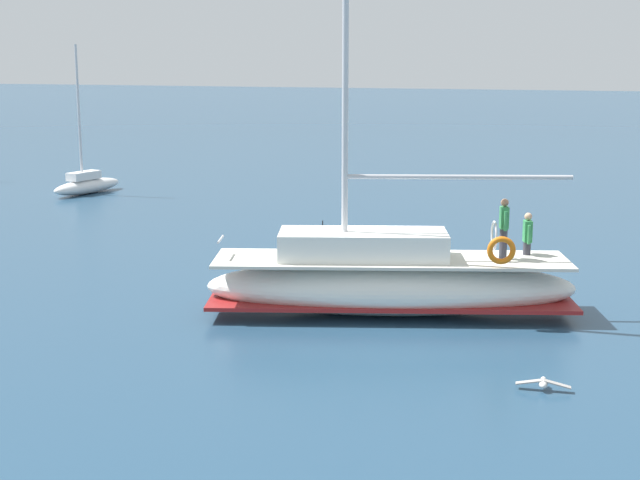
% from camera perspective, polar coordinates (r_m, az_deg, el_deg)
% --- Properties ---
extents(ground_plane, '(400.00, 400.00, 0.00)m').
position_cam_1_polar(ground_plane, '(25.37, 4.30, -3.58)').
color(ground_plane, navy).
extents(main_sailboat, '(5.79, 9.81, 12.82)m').
position_cam_1_polar(main_sailboat, '(23.46, 4.30, -2.52)').
color(main_sailboat, white).
rests_on(main_sailboat, ground).
extents(moored_sloop_far, '(4.58, 1.44, 7.33)m').
position_cam_1_polar(moored_sloop_far, '(46.59, -14.57, 3.50)').
color(moored_sloop_far, white).
rests_on(moored_sloop_far, ground).
extents(seagull, '(0.48, 1.09, 0.17)m').
position_cam_1_polar(seagull, '(18.73, 13.97, -8.80)').
color(seagull, silver).
rests_on(seagull, ground).
extents(mooring_buoy, '(0.51, 0.51, 0.86)m').
position_cam_1_polar(mooring_buoy, '(33.14, 0.17, 0.23)').
color(mooring_buoy, silver).
rests_on(mooring_buoy, ground).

